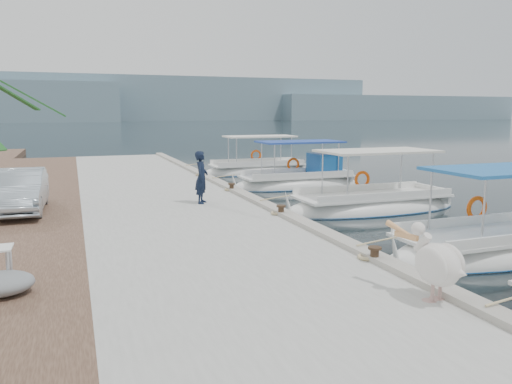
{
  "coord_description": "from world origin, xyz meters",
  "views": [
    {
      "loc": [
        -6.13,
        -12.09,
        3.6
      ],
      "look_at": [
        -1.0,
        1.92,
        1.2
      ],
      "focal_mm": 35.0,
      "sensor_mm": 36.0,
      "label": 1
    }
  ],
  "objects_px": {
    "fishing_caique_d": "(298,183)",
    "fishing_caique_e": "(257,172)",
    "pelican": "(436,262)",
    "fishing_caique_c": "(371,207)",
    "parked_car": "(20,191)",
    "fisherman": "(202,177)",
    "fishing_caique_b": "(499,251)"
  },
  "relations": [
    {
      "from": "fishing_caique_e",
      "to": "parked_car",
      "type": "relative_size",
      "value": 1.66
    },
    {
      "from": "fishing_caique_c",
      "to": "fishing_caique_d",
      "type": "bearing_deg",
      "value": 90.93
    },
    {
      "from": "fishing_caique_c",
      "to": "parked_car",
      "type": "height_order",
      "value": "fishing_caique_c"
    },
    {
      "from": "fisherman",
      "to": "parked_car",
      "type": "bearing_deg",
      "value": 110.53
    },
    {
      "from": "fishing_caique_e",
      "to": "pelican",
      "type": "xyz_separation_m",
      "value": [
        -4.57,
        -20.94,
        1.02
      ]
    },
    {
      "from": "fishing_caique_d",
      "to": "parked_car",
      "type": "xyz_separation_m",
      "value": [
        -11.78,
        -4.77,
        0.97
      ]
    },
    {
      "from": "pelican",
      "to": "fishing_caique_d",
      "type": "bearing_deg",
      "value": 73.2
    },
    {
      "from": "fishing_caique_e",
      "to": "fisherman",
      "type": "distance_m",
      "value": 12.52
    },
    {
      "from": "fishing_caique_b",
      "to": "pelican",
      "type": "distance_m",
      "value": 5.46
    },
    {
      "from": "fishing_caique_c",
      "to": "fisherman",
      "type": "xyz_separation_m",
      "value": [
        -6.18,
        0.95,
        1.27
      ]
    },
    {
      "from": "fishing_caique_e",
      "to": "parked_car",
      "type": "xyz_separation_m",
      "value": [
        -11.74,
        -10.44,
        1.05
      ]
    },
    {
      "from": "fishing_caique_b",
      "to": "pelican",
      "type": "height_order",
      "value": "fishing_caique_b"
    },
    {
      "from": "fishing_caique_d",
      "to": "parked_car",
      "type": "height_order",
      "value": "fishing_caique_d"
    },
    {
      "from": "pelican",
      "to": "parked_car",
      "type": "height_order",
      "value": "parked_car"
    },
    {
      "from": "fishing_caique_c",
      "to": "fishing_caique_d",
      "type": "xyz_separation_m",
      "value": [
        -0.1,
        6.17,
        0.07
      ]
    },
    {
      "from": "fishing_caique_d",
      "to": "fishing_caique_e",
      "type": "distance_m",
      "value": 5.67
    },
    {
      "from": "fishing_caique_b",
      "to": "pelican",
      "type": "bearing_deg",
      "value": -146.6
    },
    {
      "from": "fishing_caique_c",
      "to": "parked_car",
      "type": "bearing_deg",
      "value": 173.27
    },
    {
      "from": "fishing_caique_d",
      "to": "pelican",
      "type": "bearing_deg",
      "value": -106.8
    },
    {
      "from": "fishing_caique_b",
      "to": "fishing_caique_e",
      "type": "bearing_deg",
      "value": 89.7
    },
    {
      "from": "fishing_caique_c",
      "to": "fishing_caique_e",
      "type": "xyz_separation_m",
      "value": [
        -0.14,
        11.84,
        0.0
      ]
    },
    {
      "from": "fishing_caique_e",
      "to": "pelican",
      "type": "distance_m",
      "value": 21.46
    },
    {
      "from": "pelican",
      "to": "fishing_caique_c",
      "type": "bearing_deg",
      "value": 62.63
    },
    {
      "from": "fishing_caique_e",
      "to": "pelican",
      "type": "relative_size",
      "value": 4.15
    },
    {
      "from": "fishing_caique_d",
      "to": "pelican",
      "type": "height_order",
      "value": "fishing_caique_d"
    },
    {
      "from": "fishing_caique_e",
      "to": "fisherman",
      "type": "xyz_separation_m",
      "value": [
        -6.04,
        -10.89,
        1.27
      ]
    },
    {
      "from": "parked_car",
      "to": "pelican",
      "type": "bearing_deg",
      "value": -54.38
    },
    {
      "from": "fishing_caique_b",
      "to": "fishing_caique_d",
      "type": "bearing_deg",
      "value": 89.37
    },
    {
      "from": "fishing_caique_d",
      "to": "pelican",
      "type": "relative_size",
      "value": 4.07
    },
    {
      "from": "fishing_caique_d",
      "to": "fishing_caique_e",
      "type": "bearing_deg",
      "value": 90.42
    },
    {
      "from": "fisherman",
      "to": "parked_car",
      "type": "distance_m",
      "value": 5.72
    },
    {
      "from": "fishing_caique_e",
      "to": "pelican",
      "type": "bearing_deg",
      "value": -102.31
    }
  ]
}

